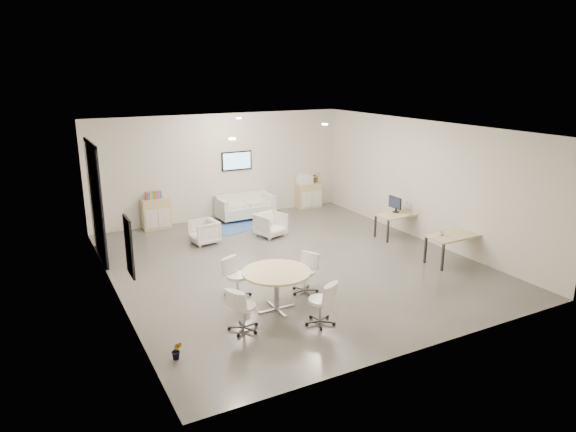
{
  "coord_description": "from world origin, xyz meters",
  "views": [
    {
      "loc": [
        -5.44,
        -10.13,
        4.43
      ],
      "look_at": [
        0.14,
        0.4,
        1.04
      ],
      "focal_mm": 32.0,
      "sensor_mm": 36.0,
      "label": 1
    }
  ],
  "objects_px": {
    "desk_rear": "(399,216)",
    "round_table": "(276,275)",
    "sideboard_right": "(309,195)",
    "armchair_left": "(204,231)",
    "desk_front": "(455,237)",
    "sideboard_left": "(156,214)",
    "loveseat": "(245,207)",
    "armchair_right": "(271,224)"
  },
  "relations": [
    {
      "from": "desk_rear",
      "to": "round_table",
      "type": "distance_m",
      "value": 5.59
    },
    {
      "from": "desk_rear",
      "to": "sideboard_left",
      "type": "bearing_deg",
      "value": 140.07
    },
    {
      "from": "armchair_left",
      "to": "round_table",
      "type": "bearing_deg",
      "value": -6.86
    },
    {
      "from": "sideboard_right",
      "to": "armchair_right",
      "type": "bearing_deg",
      "value": -138.64
    },
    {
      "from": "armchair_left",
      "to": "desk_rear",
      "type": "xyz_separation_m",
      "value": [
        4.93,
        -1.96,
        0.25
      ]
    },
    {
      "from": "loveseat",
      "to": "desk_front",
      "type": "bearing_deg",
      "value": -65.39
    },
    {
      "from": "sideboard_right",
      "to": "armchair_left",
      "type": "relative_size",
      "value": 1.21
    },
    {
      "from": "desk_front",
      "to": "round_table",
      "type": "height_order",
      "value": "round_table"
    },
    {
      "from": "loveseat",
      "to": "armchair_right",
      "type": "xyz_separation_m",
      "value": [
        -0.07,
        -1.99,
        0.01
      ]
    },
    {
      "from": "sideboard_right",
      "to": "sideboard_left",
      "type": "bearing_deg",
      "value": -179.97
    },
    {
      "from": "desk_rear",
      "to": "armchair_left",
      "type": "bearing_deg",
      "value": 152.57
    },
    {
      "from": "loveseat",
      "to": "armchair_left",
      "type": "bearing_deg",
      "value": -139.65
    },
    {
      "from": "sideboard_left",
      "to": "desk_front",
      "type": "xyz_separation_m",
      "value": [
        5.58,
        -6.05,
        0.18
      ]
    },
    {
      "from": "sideboard_left",
      "to": "sideboard_right",
      "type": "relative_size",
      "value": 1.06
    },
    {
      "from": "loveseat",
      "to": "desk_rear",
      "type": "distance_m",
      "value": 4.77
    },
    {
      "from": "desk_rear",
      "to": "round_table",
      "type": "height_order",
      "value": "round_table"
    },
    {
      "from": "armchair_left",
      "to": "round_table",
      "type": "distance_m",
      "value": 4.45
    },
    {
      "from": "desk_front",
      "to": "armchair_left",
      "type": "bearing_deg",
      "value": 137.49
    },
    {
      "from": "desk_front",
      "to": "desk_rear",
      "type": "bearing_deg",
      "value": 84.62
    },
    {
      "from": "sideboard_right",
      "to": "armchair_left",
      "type": "height_order",
      "value": "sideboard_right"
    },
    {
      "from": "loveseat",
      "to": "round_table",
      "type": "relative_size",
      "value": 1.33
    },
    {
      "from": "sideboard_left",
      "to": "armchair_right",
      "type": "distance_m",
      "value": 3.41
    },
    {
      "from": "desk_front",
      "to": "sideboard_left",
      "type": "bearing_deg",
      "value": 130.9
    },
    {
      "from": "sideboard_left",
      "to": "loveseat",
      "type": "relative_size",
      "value": 0.51
    },
    {
      "from": "round_table",
      "to": "armchair_right",
      "type": "bearing_deg",
      "value": 65.35
    },
    {
      "from": "armchair_left",
      "to": "desk_front",
      "type": "relative_size",
      "value": 0.51
    },
    {
      "from": "sideboard_right",
      "to": "desk_front",
      "type": "relative_size",
      "value": 0.62
    },
    {
      "from": "desk_rear",
      "to": "desk_front",
      "type": "bearing_deg",
      "value": -99.35
    },
    {
      "from": "sideboard_left",
      "to": "desk_front",
      "type": "bearing_deg",
      "value": -47.35
    },
    {
      "from": "sideboard_left",
      "to": "armchair_left",
      "type": "relative_size",
      "value": 1.29
    },
    {
      "from": "armchair_left",
      "to": "round_table",
      "type": "relative_size",
      "value": 0.53
    },
    {
      "from": "sideboard_right",
      "to": "desk_rear",
      "type": "height_order",
      "value": "sideboard_right"
    },
    {
      "from": "armchair_right",
      "to": "armchair_left",
      "type": "bearing_deg",
      "value": 155.36
    },
    {
      "from": "loveseat",
      "to": "desk_rear",
      "type": "bearing_deg",
      "value": -52.24
    },
    {
      "from": "desk_rear",
      "to": "round_table",
      "type": "bearing_deg",
      "value": -159.5
    },
    {
      "from": "sideboard_left",
      "to": "desk_rear",
      "type": "bearing_deg",
      "value": -34.21
    },
    {
      "from": "sideboard_left",
      "to": "sideboard_right",
      "type": "height_order",
      "value": "sideboard_left"
    },
    {
      "from": "desk_rear",
      "to": "desk_front",
      "type": "distance_m",
      "value": 2.17
    },
    {
      "from": "sideboard_left",
      "to": "round_table",
      "type": "relative_size",
      "value": 0.68
    },
    {
      "from": "armchair_right",
      "to": "desk_rear",
      "type": "distance_m",
      "value": 3.54
    },
    {
      "from": "loveseat",
      "to": "armchair_right",
      "type": "relative_size",
      "value": 2.42
    },
    {
      "from": "sideboard_right",
      "to": "round_table",
      "type": "relative_size",
      "value": 0.64
    }
  ]
}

